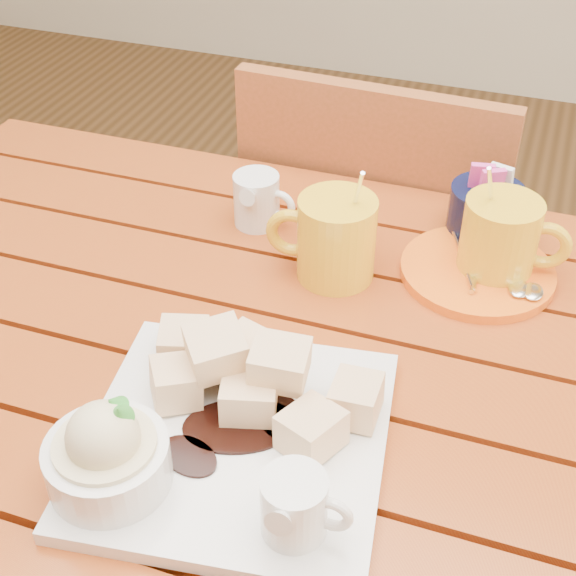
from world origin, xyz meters
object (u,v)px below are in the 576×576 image
at_px(coffee_mug_left, 334,237).
at_px(table, 262,414).
at_px(dessert_plate, 206,432).
at_px(coffee_mug_right, 502,238).
at_px(orange_saucer, 479,272).
at_px(chair_far, 378,269).

bearing_deg(coffee_mug_left, table, -109.47).
xyz_separation_m(dessert_plate, coffee_mug_right, (0.22, 0.39, 0.02)).
xyz_separation_m(table, coffee_mug_left, (0.04, 0.16, 0.16)).
height_order(orange_saucer, chair_far, chair_far).
relative_size(coffee_mug_right, orange_saucer, 0.82).
bearing_deg(coffee_mug_right, dessert_plate, -124.04).
xyz_separation_m(dessert_plate, orange_saucer, (0.20, 0.37, -0.03)).
relative_size(table, orange_saucer, 6.29).
bearing_deg(coffee_mug_left, dessert_plate, -101.44).
relative_size(orange_saucer, chair_far, 0.22).
bearing_deg(coffee_mug_left, coffee_mug_right, 12.90).
bearing_deg(chair_far, coffee_mug_right, 127.08).
relative_size(dessert_plate, coffee_mug_left, 2.02).
xyz_separation_m(orange_saucer, chair_far, (-0.19, 0.32, -0.26)).
bearing_deg(chair_far, orange_saucer, 123.47).
bearing_deg(coffee_mug_right, chair_far, 120.39).
distance_m(table, dessert_plate, 0.21).
distance_m(coffee_mug_left, chair_far, 0.48).
height_order(coffee_mug_left, coffee_mug_right, coffee_mug_left).
relative_size(table, chair_far, 1.36).
bearing_deg(table, dessert_plate, -87.11).
bearing_deg(table, coffee_mug_right, 44.43).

